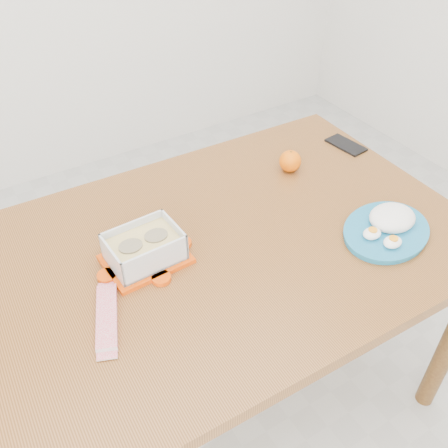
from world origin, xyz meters
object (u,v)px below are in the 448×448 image
food_container (145,248)px  rice_plate (389,225)px  orange_fruit (290,161)px  smartphone (346,145)px  dining_table (224,263)px

food_container → rice_plate: food_container is taller
orange_fruit → rice_plate: (0.04, -0.39, -0.01)m
smartphone → dining_table: bearing=-169.7°
rice_plate → smartphone: bearing=45.2°
dining_table → food_container: bearing=170.6°
food_container → smartphone: (0.83, 0.16, -0.04)m
dining_table → orange_fruit: orange_fruit is taller
food_container → smartphone: 0.85m
orange_fruit → rice_plate: 0.39m
rice_plate → smartphone: (0.22, 0.40, -0.02)m
food_container → smartphone: bearing=8.3°
dining_table → food_container: food_container is taller
dining_table → rice_plate: 0.47m
food_container → rice_plate: size_ratio=0.64×
rice_plate → orange_fruit: bearing=79.9°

